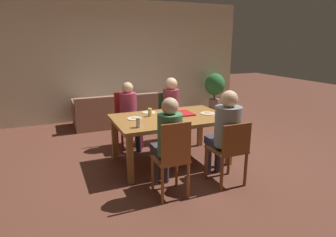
% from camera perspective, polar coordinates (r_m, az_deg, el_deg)
% --- Properties ---
extents(ground_plane, '(20.00, 20.00, 0.00)m').
position_cam_1_polar(ground_plane, '(4.66, 0.49, -8.52)').
color(ground_plane, brown).
extents(back_wall, '(6.42, 0.12, 2.81)m').
position_cam_1_polar(back_wall, '(7.24, -9.58, 11.31)').
color(back_wall, silver).
rests_on(back_wall, ground).
extents(dining_table, '(1.74, 1.08, 0.74)m').
position_cam_1_polar(dining_table, '(4.43, 0.51, -0.68)').
color(dining_table, '#A36B33').
rests_on(dining_table, ground).
extents(chair_0, '(0.39, 0.39, 0.98)m').
position_cam_1_polar(chair_0, '(3.43, 0.99, -7.51)').
color(chair_0, '#9D592B').
rests_on(chair_0, ground).
extents(person_0, '(0.30, 0.53, 1.24)m').
position_cam_1_polar(person_0, '(3.50, -0.04, -3.96)').
color(person_0, '#3C3640').
rests_on(person_0, ground).
extents(chair_1, '(0.41, 0.44, 0.98)m').
position_cam_1_polar(chair_1, '(5.28, -8.11, 0.29)').
color(chair_1, '#AB2523').
rests_on(chair_1, ground).
extents(person_1, '(0.30, 0.53, 1.18)m').
position_cam_1_polar(person_1, '(5.08, -7.68, 1.62)').
color(person_1, '#393248').
rests_on(person_1, ground).
extents(chair_2, '(0.39, 0.39, 0.92)m').
position_cam_1_polar(chair_2, '(5.51, 0.28, 0.97)').
color(chair_2, '#376831').
rests_on(chair_2, ground).
extents(person_2, '(0.31, 0.49, 1.22)m').
position_cam_1_polar(person_2, '(5.34, 0.87, 2.78)').
color(person_2, '#3F3249').
rests_on(person_2, ground).
extents(chair_3, '(0.43, 0.44, 0.88)m').
position_cam_1_polar(chair_3, '(3.85, 12.25, -6.24)').
color(chair_3, brown).
rests_on(chair_3, ground).
extents(person_3, '(0.34, 0.54, 1.27)m').
position_cam_1_polar(person_3, '(3.87, 11.32, -2.00)').
color(person_3, '#333447').
rests_on(person_3, ground).
extents(pizza_box_0, '(0.36, 0.36, 0.02)m').
position_cam_1_polar(pizza_box_0, '(4.57, 2.54, 0.99)').
color(pizza_box_0, red).
rests_on(pizza_box_0, dining_table).
extents(plate_0, '(0.22, 0.22, 0.03)m').
position_cam_1_polar(plate_0, '(4.33, -6.69, 0.06)').
color(plate_0, white).
rests_on(plate_0, dining_table).
extents(plate_1, '(0.22, 0.22, 0.01)m').
position_cam_1_polar(plate_1, '(4.67, -3.82, 1.23)').
color(plate_1, white).
rests_on(plate_1, dining_table).
extents(plate_2, '(0.23, 0.23, 0.03)m').
position_cam_1_polar(plate_2, '(4.64, 7.87, 1.06)').
color(plate_2, white).
rests_on(plate_2, dining_table).
extents(drinking_glass_0, '(0.07, 0.07, 0.14)m').
position_cam_1_polar(drinking_glass_0, '(3.88, -5.89, -0.80)').
color(drinking_glass_0, silver).
rests_on(drinking_glass_0, dining_table).
extents(drinking_glass_1, '(0.06, 0.06, 0.13)m').
position_cam_1_polar(drinking_glass_1, '(4.44, -3.62, 1.24)').
color(drinking_glass_1, '#E4C15F').
rests_on(drinking_glass_1, dining_table).
extents(couch, '(1.85, 0.86, 0.73)m').
position_cam_1_polar(couch, '(6.69, -10.32, 1.10)').
color(couch, '#9B6E59').
rests_on(couch, ground).
extents(potted_plant, '(0.53, 0.53, 1.03)m').
position_cam_1_polar(potted_plant, '(7.88, 9.28, 6.12)').
color(potted_plant, gray).
rests_on(potted_plant, ground).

